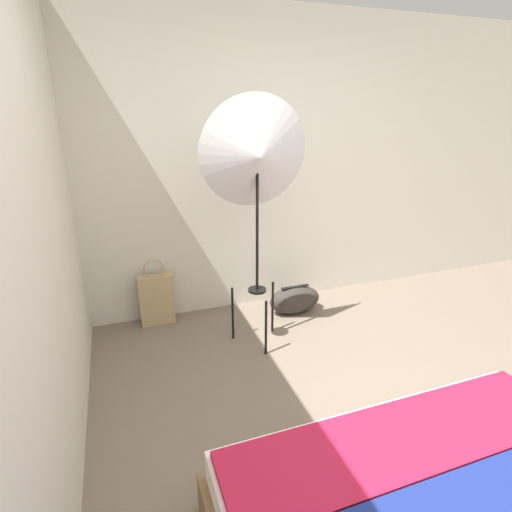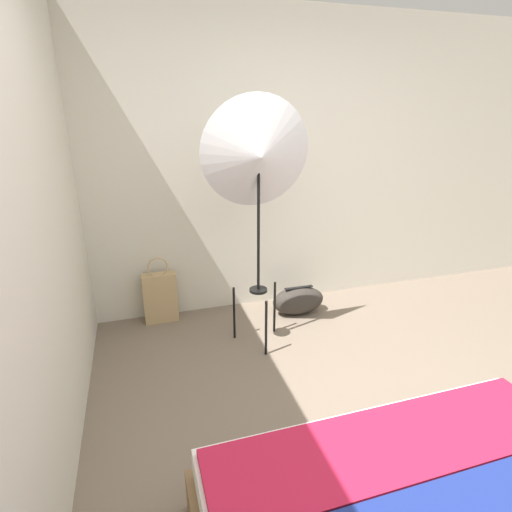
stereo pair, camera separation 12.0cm
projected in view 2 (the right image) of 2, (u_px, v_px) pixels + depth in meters
ground_plane at (388, 488)px, 2.01m from camera, size 14.00×14.00×0.00m
wall_back at (259, 168)px, 3.53m from camera, size 8.00×0.05×2.60m
wall_side_left at (42, 212)px, 2.04m from camera, size 0.05×8.00×2.60m
photo_umbrella at (259, 157)px, 2.77m from camera, size 0.80×0.34×1.90m
tote_bag at (160, 297)px, 3.52m from camera, size 0.29×0.11×0.61m
duffel_bag at (298, 300)px, 3.69m from camera, size 0.49×0.25×0.26m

